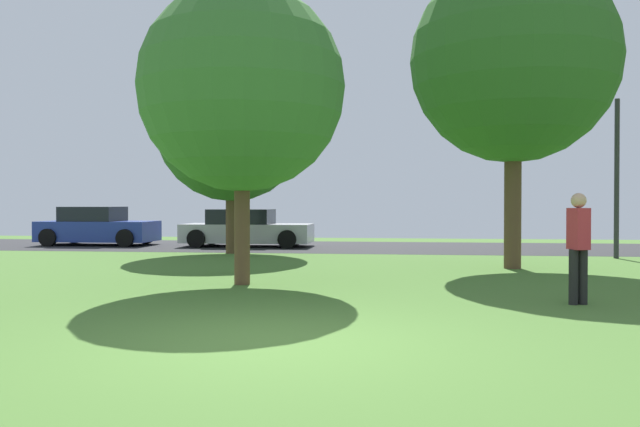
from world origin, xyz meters
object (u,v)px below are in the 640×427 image
at_px(parked_car_silver, 246,229).
at_px(oak_tree_right, 513,61).
at_px(street_lamp_post, 617,179).
at_px(parked_car_blue, 97,227).
at_px(maple_tree_near, 242,89).
at_px(oak_tree_left, 232,126).
at_px(person_bystander, 578,243).

bearing_deg(parked_car_silver, oak_tree_right, -40.18).
height_order(parked_car_silver, street_lamp_post, street_lamp_post).
xyz_separation_m(parked_car_blue, street_lamp_post, (17.25, -3.67, 1.60)).
distance_m(oak_tree_right, street_lamp_post, 5.44).
relative_size(parked_car_silver, street_lamp_post, 1.02).
bearing_deg(maple_tree_near, street_lamp_post, 38.00).
relative_size(oak_tree_right, street_lamp_post, 1.65).
height_order(parked_car_blue, parked_car_silver, parked_car_blue).
bearing_deg(street_lamp_post, oak_tree_left, 177.66).
bearing_deg(oak_tree_right, parked_car_silver, 139.82).
bearing_deg(street_lamp_post, maple_tree_near, -142.00).
bearing_deg(person_bystander, parked_car_blue, 30.16).
distance_m(oak_tree_right, oak_tree_left, 8.78).
xyz_separation_m(maple_tree_near, person_bystander, (5.75, -1.80, -2.80)).
distance_m(oak_tree_left, parked_car_silver, 4.62).
bearing_deg(oak_tree_right, person_bystander, -89.23).
distance_m(oak_tree_right, person_bystander, 6.87).
relative_size(oak_tree_left, parked_car_blue, 1.53).
relative_size(oak_tree_left, parked_car_silver, 1.38).
xyz_separation_m(person_bystander, parked_car_blue, (-13.93, 12.55, -0.30)).
bearing_deg(oak_tree_left, oak_tree_right, -25.49).
bearing_deg(oak_tree_right, street_lamp_post, 44.19).
height_order(oak_tree_left, parked_car_blue, oak_tree_left).
bearing_deg(parked_car_blue, oak_tree_right, -26.68).
distance_m(parked_car_silver, street_lamp_post, 12.24).
bearing_deg(maple_tree_near, oak_tree_left, 106.29).
bearing_deg(person_bystander, oak_tree_right, -17.06).
distance_m(oak_tree_left, parked_car_blue, 7.56).
height_order(maple_tree_near, parked_car_blue, maple_tree_near).
height_order(person_bystander, street_lamp_post, street_lamp_post).
bearing_deg(oak_tree_right, oak_tree_left, 154.51).
distance_m(parked_car_blue, parked_car_silver, 5.67).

